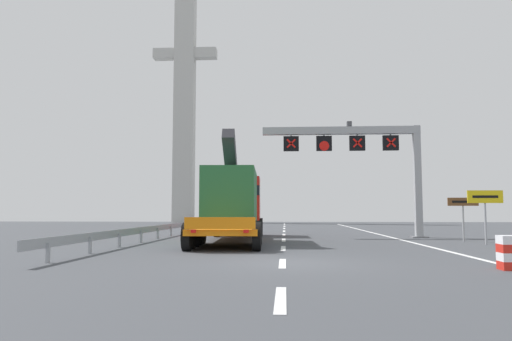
# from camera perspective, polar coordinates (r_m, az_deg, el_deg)

# --- Properties ---
(ground) EXTENTS (112.00, 112.00, 0.00)m
(ground) POSITION_cam_1_polar(r_m,az_deg,el_deg) (14.69, 3.68, -10.85)
(ground) COLOR #424449
(lane_markings) EXTENTS (0.20, 54.79, 0.01)m
(lane_markings) POSITION_cam_1_polar(r_m,az_deg,el_deg) (34.74, 3.33, -7.36)
(lane_markings) COLOR silver
(lane_markings) RESTS_ON ground
(edge_line_right) EXTENTS (0.20, 63.00, 0.01)m
(edge_line_right) POSITION_cam_1_polar(r_m,az_deg,el_deg) (27.38, 16.80, -7.85)
(edge_line_right) COLOR silver
(edge_line_right) RESTS_ON ground
(overhead_lane_gantry) EXTENTS (9.59, 0.90, 6.91)m
(overhead_lane_gantry) POSITION_cam_1_polar(r_m,az_deg,el_deg) (29.48, 12.56, 2.48)
(overhead_lane_gantry) COLOR #9EA0A5
(overhead_lane_gantry) RESTS_ON ground
(heavy_haul_truck_orange) EXTENTS (3.46, 14.14, 5.30)m
(heavy_haul_truck_orange) POSITION_cam_1_polar(r_m,az_deg,el_deg) (26.23, -2.52, -3.85)
(heavy_haul_truck_orange) COLOR orange
(heavy_haul_truck_orange) RESTS_ON ground
(exit_sign_yellow) EXTENTS (1.62, 0.15, 2.51)m
(exit_sign_yellow) POSITION_cam_1_polar(r_m,az_deg,el_deg) (24.87, 25.46, -3.48)
(exit_sign_yellow) COLOR #9EA0A5
(exit_sign_yellow) RESTS_ON ground
(tourist_info_sign_brown) EXTENTS (1.54, 0.15, 2.23)m
(tourist_info_sign_brown) POSITION_cam_1_polar(r_m,az_deg,el_deg) (26.83, 23.28, -4.11)
(tourist_info_sign_brown) COLOR #9EA0A5
(tourist_info_sign_brown) RESTS_ON ground
(guardrail_left) EXTENTS (0.13, 28.09, 0.76)m
(guardrail_left) POSITION_cam_1_polar(r_m,az_deg,el_deg) (27.62, -11.64, -6.77)
(guardrail_left) COLOR #999EA3
(guardrail_left) RESTS_ON ground
(bridge_pylon_distant) EXTENTS (9.00, 2.00, 38.54)m
(bridge_pylon_distant) POSITION_cam_1_polar(r_m,az_deg,el_deg) (70.15, -8.41, 10.19)
(bridge_pylon_distant) COLOR #B7B7B2
(bridge_pylon_distant) RESTS_ON ground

